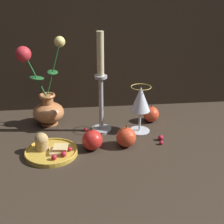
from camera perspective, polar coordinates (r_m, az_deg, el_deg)
ground_plane at (r=1.15m, az=-4.00°, el=-5.18°), size 2.40×2.40×0.00m
vase at (r=1.26m, az=-11.95°, el=1.77°), size 0.18×0.12×0.35m
plate_with_pastries at (r=1.08m, az=-11.34°, el=-6.72°), size 0.18×0.18×0.07m
wine_glass at (r=1.17m, az=5.24°, el=2.03°), size 0.08×0.08×0.18m
candlestick at (r=1.15m, az=-2.06°, el=4.44°), size 0.08×0.08×0.39m
apple_beside_vase at (r=1.10m, az=2.61°, el=-4.62°), size 0.07×0.07×0.08m
apple_near_glass at (r=1.08m, az=-3.62°, el=-5.13°), size 0.07×0.07×0.08m
apple_at_table_edge at (r=1.29m, az=7.17°, el=-0.39°), size 0.06×0.06×0.08m
berry_near_plate at (r=1.16m, az=8.89°, el=-4.66°), size 0.02×0.02×0.02m
berry_front_center at (r=1.22m, az=-4.85°, el=-3.19°), size 0.01×0.01×0.01m
berry_by_glass_stem at (r=1.13m, az=8.97°, el=-5.57°), size 0.01×0.01×0.01m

